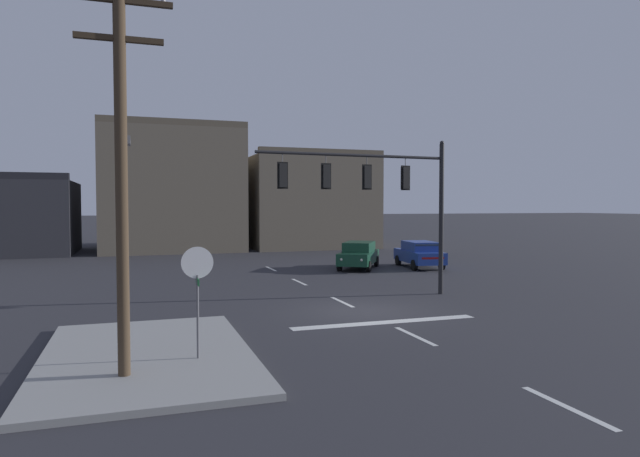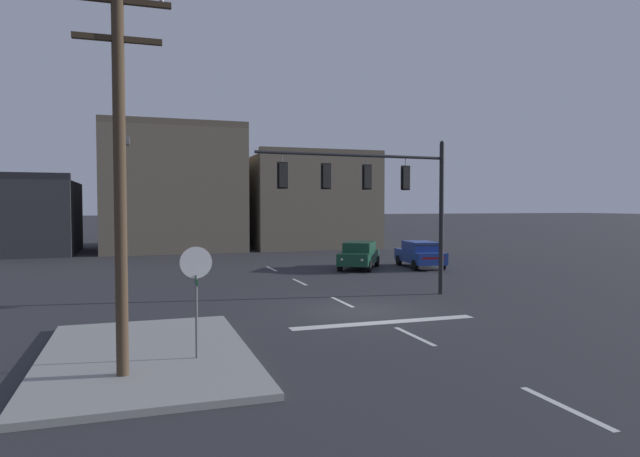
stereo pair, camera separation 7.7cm
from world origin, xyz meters
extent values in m
plane|color=#2B2B30|center=(0.00, 0.00, 0.00)|extent=(400.00, 400.00, 0.00)
cube|color=gray|center=(-7.45, -4.00, 0.07)|extent=(5.00, 8.00, 0.15)
cube|color=silver|center=(0.00, -2.00, 0.00)|extent=(6.40, 0.50, 0.01)
cube|color=silver|center=(0.00, -10.00, 0.00)|extent=(0.16, 2.40, 0.01)
cube|color=silver|center=(0.00, -4.00, 0.00)|extent=(0.16, 2.40, 0.01)
cube|color=silver|center=(0.00, 2.00, 0.00)|extent=(0.16, 2.40, 0.01)
cube|color=silver|center=(0.00, 8.00, 0.00)|extent=(0.16, 2.40, 0.01)
cube|color=silver|center=(0.00, 14.00, 0.00)|extent=(0.16, 2.40, 0.01)
cylinder|color=black|center=(4.74, 2.54, 3.21)|extent=(0.20, 0.20, 6.42)
cylinder|color=black|center=(0.65, 2.31, 5.81)|extent=(8.18, 0.58, 0.12)
sphere|color=black|center=(4.74, 2.54, 6.47)|extent=(0.18, 0.18, 0.18)
cylinder|color=#56565B|center=(2.96, 2.44, 5.57)|extent=(0.03, 0.03, 0.35)
cube|color=black|center=(2.96, 2.44, 4.95)|extent=(0.31, 0.26, 0.90)
sphere|color=green|center=(2.95, 2.57, 5.23)|extent=(0.20, 0.20, 0.20)
sphere|color=#2D2314|center=(2.95, 2.57, 4.95)|extent=(0.20, 0.20, 0.20)
sphere|color=black|center=(2.95, 2.57, 4.67)|extent=(0.20, 0.20, 0.20)
cube|color=black|center=(2.96, 2.42, 4.95)|extent=(0.42, 0.05, 1.02)
cylinder|color=#56565B|center=(1.18, 2.34, 5.57)|extent=(0.03, 0.03, 0.35)
cube|color=black|center=(1.18, 2.34, 4.95)|extent=(0.31, 0.26, 0.90)
sphere|color=green|center=(1.18, 2.47, 5.23)|extent=(0.20, 0.20, 0.20)
sphere|color=#2D2314|center=(1.18, 2.47, 4.95)|extent=(0.20, 0.20, 0.20)
sphere|color=black|center=(1.18, 2.47, 4.67)|extent=(0.20, 0.20, 0.20)
cube|color=black|center=(1.18, 2.32, 4.95)|extent=(0.42, 0.05, 1.02)
cylinder|color=#56565B|center=(-0.60, 2.24, 5.57)|extent=(0.03, 0.03, 0.35)
cube|color=black|center=(-0.60, 2.24, 4.95)|extent=(0.31, 0.26, 0.90)
sphere|color=green|center=(-0.60, 2.37, 5.23)|extent=(0.20, 0.20, 0.20)
sphere|color=#2D2314|center=(-0.60, 2.37, 4.95)|extent=(0.20, 0.20, 0.20)
sphere|color=black|center=(-0.60, 2.37, 4.67)|extent=(0.20, 0.20, 0.20)
cube|color=black|center=(-0.59, 2.22, 4.95)|extent=(0.42, 0.05, 1.02)
cylinder|color=#56565B|center=(-2.37, 2.14, 5.57)|extent=(0.03, 0.03, 0.35)
cube|color=black|center=(-2.37, 2.14, 4.95)|extent=(0.31, 0.26, 0.90)
sphere|color=green|center=(-2.38, 2.27, 5.23)|extent=(0.20, 0.20, 0.20)
sphere|color=#2D2314|center=(-2.38, 2.27, 4.95)|extent=(0.20, 0.20, 0.20)
sphere|color=black|center=(-2.38, 2.27, 4.67)|extent=(0.20, 0.20, 0.20)
cube|color=black|center=(-2.37, 2.12, 4.95)|extent=(0.42, 0.05, 1.02)
cylinder|color=#56565B|center=(-6.31, -4.90, 1.07)|extent=(0.06, 0.06, 2.15)
cylinder|color=white|center=(-6.31, -4.90, 2.45)|extent=(0.76, 0.03, 0.76)
cylinder|color=#B21414|center=(-6.31, -4.89, 2.45)|extent=(0.68, 0.03, 0.68)
cube|color=#19592D|center=(-6.31, -4.90, 2.00)|extent=(0.02, 0.64, 0.16)
cube|color=#143D28|center=(4.98, 12.35, 0.70)|extent=(3.90, 4.67, 0.70)
cube|color=#143D28|center=(5.06, 12.47, 1.33)|extent=(2.68, 2.94, 0.56)
cube|color=#2D3842|center=(4.64, 11.83, 1.31)|extent=(1.41, 1.03, 0.47)
cube|color=#2D3842|center=(5.69, 13.46, 1.31)|extent=(1.39, 1.01, 0.46)
cylinder|color=black|center=(4.90, 10.67, 0.32)|extent=(0.53, 0.66, 0.64)
cylinder|color=black|center=(3.47, 11.59, 0.32)|extent=(0.53, 0.66, 0.64)
cylinder|color=black|center=(6.48, 13.10, 0.32)|extent=(0.53, 0.66, 0.64)
cylinder|color=black|center=(5.05, 14.03, 0.32)|extent=(0.53, 0.66, 0.64)
sphere|color=silver|center=(4.27, 10.21, 0.75)|extent=(0.16, 0.16, 0.16)
sphere|color=silver|center=(3.31, 10.83, 0.75)|extent=(0.16, 0.16, 0.16)
cube|color=maroon|center=(6.16, 14.18, 0.78)|extent=(1.17, 0.78, 0.12)
cube|color=navy|center=(8.75, 11.80, 0.70)|extent=(2.37, 4.60, 0.70)
cube|color=navy|center=(8.73, 11.65, 1.33)|extent=(1.92, 2.66, 0.56)
cube|color=#2D3842|center=(8.83, 12.41, 1.31)|extent=(1.54, 0.45, 0.47)
cube|color=#2D3842|center=(8.57, 10.49, 1.31)|extent=(1.54, 0.42, 0.46)
cylinder|color=black|center=(8.10, 13.35, 0.32)|extent=(0.30, 0.66, 0.64)
cylinder|color=black|center=(9.78, 13.13, 0.32)|extent=(0.30, 0.66, 0.64)
cylinder|color=black|center=(7.71, 10.48, 0.32)|extent=(0.30, 0.66, 0.64)
cylinder|color=black|center=(9.39, 10.25, 0.32)|extent=(0.30, 0.66, 0.64)
sphere|color=silver|center=(8.47, 14.04, 0.75)|extent=(0.16, 0.16, 0.16)
sphere|color=silver|center=(9.61, 13.89, 0.75)|extent=(0.16, 0.16, 0.16)
cube|color=maroon|center=(8.45, 9.64, 0.78)|extent=(1.36, 0.22, 0.12)
cylinder|color=#423323|center=(-7.97, -5.77, 4.36)|extent=(0.26, 0.26, 8.72)
cube|color=#382B1E|center=(-7.97, -5.77, 8.12)|extent=(2.20, 0.12, 0.12)
cube|color=#382B1E|center=(-7.97, -5.77, 7.32)|extent=(1.80, 0.12, 0.12)
cylinder|color=#56565B|center=(-7.97, -4.67, 5.51)|extent=(0.08, 2.19, 0.08)
cube|color=slate|center=(-7.97, -3.58, 5.43)|extent=(0.36, 0.64, 0.20)
cube|color=#2D2D33|center=(-15.75, 30.33, 2.82)|extent=(7.09, 9.46, 5.65)
cube|color=black|center=(-15.75, 25.89, 5.90)|extent=(7.09, 0.60, 0.50)
cube|color=#665B4C|center=(-4.73, 32.41, 4.97)|extent=(11.31, 13.64, 9.94)
cube|color=brown|center=(-4.73, 25.89, 10.19)|extent=(11.31, 0.60, 0.50)
cube|color=#665B4C|center=(7.30, 31.65, 4.02)|extent=(10.94, 12.11, 8.03)
cube|color=brown|center=(7.30, 25.89, 8.28)|extent=(10.94, 0.60, 0.50)
camera|label=1|loc=(-7.71, -18.32, 3.82)|focal=31.18mm
camera|label=2|loc=(-7.63, -18.35, 3.82)|focal=31.18mm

